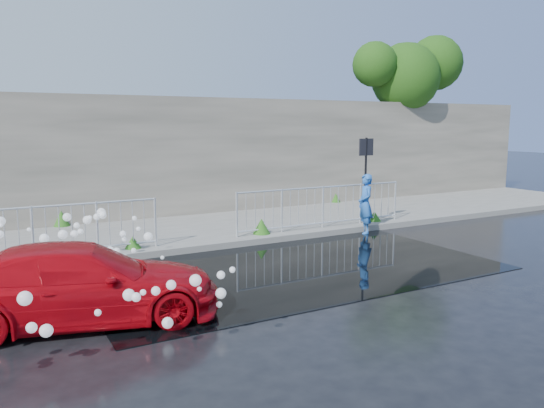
{
  "coord_description": "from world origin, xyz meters",
  "views": [
    {
      "loc": [
        -4.87,
        -8.02,
        2.85
      ],
      "look_at": [
        1.11,
        2.7,
        1.0
      ],
      "focal_mm": 35.0,
      "sensor_mm": 36.0,
      "label": 1
    }
  ],
  "objects": [
    {
      "name": "water_spray",
      "position": [
        -3.54,
        0.98,
        0.75
      ],
      "size": [
        3.67,
        5.42,
        1.06
      ],
      "color": "white",
      "rests_on": "ground"
    },
    {
      "name": "retaining_wall",
      "position": [
        0.0,
        7.2,
        1.9
      ],
      "size": [
        30.0,
        0.6,
        3.5
      ],
      "primitive_type": "cube",
      "color": "#58544A",
      "rests_on": "pavement"
    },
    {
      "name": "curb",
      "position": [
        0.0,
        3.0,
        0.08
      ],
      "size": [
        30.0,
        0.25,
        0.16
      ],
      "primitive_type": "cube",
      "color": "slate",
      "rests_on": "ground"
    },
    {
      "name": "weeds",
      "position": [
        -0.32,
        4.63,
        0.32
      ],
      "size": [
        12.17,
        3.93,
        0.42
      ],
      "color": "#164913",
      "rests_on": "pavement"
    },
    {
      "name": "sign_post",
      "position": [
        4.2,
        3.1,
        1.72
      ],
      "size": [
        0.45,
        0.06,
        2.5
      ],
      "color": "black",
      "rests_on": "ground"
    },
    {
      "name": "pavement",
      "position": [
        0.0,
        5.0,
        0.07
      ],
      "size": [
        30.0,
        4.0,
        0.15
      ],
      "primitive_type": "cube",
      "color": "slate",
      "rests_on": "ground"
    },
    {
      "name": "ground",
      "position": [
        0.0,
        0.0,
        0.0
      ],
      "size": [
        90.0,
        90.0,
        0.0
      ],
      "primitive_type": "plane",
      "color": "black",
      "rests_on": "ground"
    },
    {
      "name": "railing_left",
      "position": [
        -4.0,
        3.35,
        0.74
      ],
      "size": [
        5.05,
        0.05,
        1.1
      ],
      "color": "silver",
      "rests_on": "pavement"
    },
    {
      "name": "puddle",
      "position": [
        0.5,
        1.0,
        0.01
      ],
      "size": [
        8.0,
        5.0,
        0.01
      ],
      "primitive_type": "cube",
      "color": "black",
      "rests_on": "ground"
    },
    {
      "name": "railing_right",
      "position": [
        3.0,
        3.35,
        0.74
      ],
      "size": [
        5.05,
        0.05,
        1.1
      ],
      "color": "silver",
      "rests_on": "pavement"
    },
    {
      "name": "tree",
      "position": [
        9.75,
        7.42,
        4.79
      ],
      "size": [
        4.87,
        2.58,
        6.26
      ],
      "color": "#332114",
      "rests_on": "ground"
    },
    {
      "name": "person",
      "position": [
        3.95,
        2.77,
        0.78
      ],
      "size": [
        0.54,
        0.66,
        1.57
      ],
      "primitive_type": "imported",
      "rotation": [
        0.0,
        0.0,
        -1.9
      ],
      "color": "blue",
      "rests_on": "ground"
    },
    {
      "name": "red_car",
      "position": [
        -3.68,
        -0.22,
        0.57
      ],
      "size": [
        4.22,
        2.45,
        1.15
      ],
      "primitive_type": "imported",
      "rotation": [
        0.0,
        0.0,
        1.35
      ],
      "color": "#B20710",
      "rests_on": "ground"
    }
  ]
}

